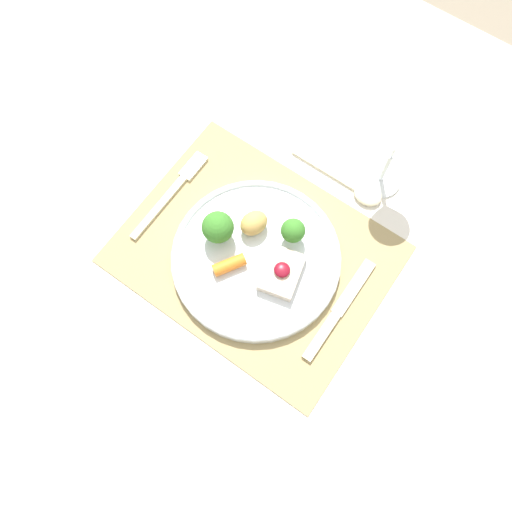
{
  "coord_description": "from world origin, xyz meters",
  "views": [
    {
      "loc": [
        0.16,
        -0.23,
        1.57
      ],
      "look_at": [
        0.01,
        -0.01,
        0.8
      ],
      "focal_mm": 35.0,
      "sensor_mm": 36.0,
      "label": 1
    }
  ],
  "objects_px": {
    "knife": "(335,316)",
    "wine_glass_near": "(396,148)",
    "spoon": "(358,189)",
    "fork": "(174,189)",
    "dinner_plate": "(255,255)"
  },
  "relations": [
    {
      "from": "spoon",
      "to": "fork",
      "type": "bearing_deg",
      "value": -144.63
    },
    {
      "from": "dinner_plate",
      "to": "fork",
      "type": "relative_size",
      "value": 1.43
    },
    {
      "from": "spoon",
      "to": "wine_glass_near",
      "type": "relative_size",
      "value": 1.18
    },
    {
      "from": "knife",
      "to": "wine_glass_near",
      "type": "bearing_deg",
      "value": 103.95
    },
    {
      "from": "wine_glass_near",
      "to": "knife",
      "type": "bearing_deg",
      "value": -75.59
    },
    {
      "from": "spoon",
      "to": "wine_glass_near",
      "type": "xyz_separation_m",
      "value": [
        0.02,
        0.04,
        0.1
      ]
    },
    {
      "from": "fork",
      "to": "wine_glass_near",
      "type": "xyz_separation_m",
      "value": [
        0.29,
        0.23,
        0.1
      ]
    },
    {
      "from": "wine_glass_near",
      "to": "spoon",
      "type": "bearing_deg",
      "value": -118.47
    },
    {
      "from": "dinner_plate",
      "to": "knife",
      "type": "distance_m",
      "value": 0.16
    },
    {
      "from": "fork",
      "to": "dinner_plate",
      "type": "bearing_deg",
      "value": -6.77
    },
    {
      "from": "fork",
      "to": "spoon",
      "type": "bearing_deg",
      "value": 35.01
    },
    {
      "from": "spoon",
      "to": "wine_glass_near",
      "type": "height_order",
      "value": "wine_glass_near"
    },
    {
      "from": "spoon",
      "to": "knife",
      "type": "bearing_deg",
      "value": -67.64
    },
    {
      "from": "dinner_plate",
      "to": "fork",
      "type": "height_order",
      "value": "dinner_plate"
    },
    {
      "from": "knife",
      "to": "wine_glass_near",
      "type": "relative_size",
      "value": 1.28
    }
  ]
}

